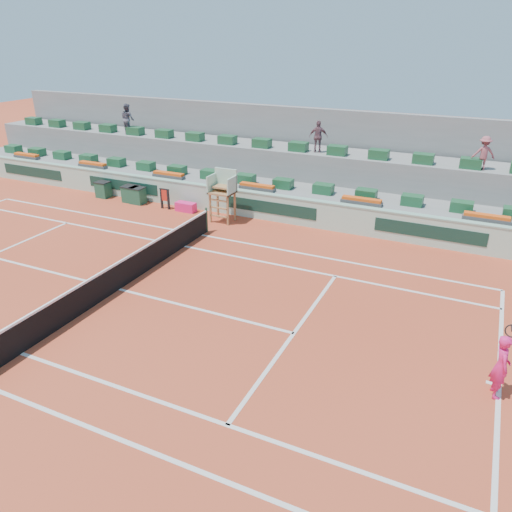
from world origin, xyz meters
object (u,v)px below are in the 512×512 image
(tennis_player, at_px, (501,366))
(umpire_chair, at_px, (223,189))
(drink_cooler_a, at_px, (138,195))
(player_bag, at_px, (186,207))

(tennis_player, bearing_deg, umpire_chair, 146.09)
(umpire_chair, bearing_deg, tennis_player, -33.91)
(drink_cooler_a, bearing_deg, player_bag, 0.05)
(umpire_chair, bearing_deg, player_bag, 171.33)
(player_bag, bearing_deg, tennis_player, -30.41)
(umpire_chair, relative_size, drink_cooler_a, 2.86)
(player_bag, xyz_separation_m, umpire_chair, (2.31, -0.35, 1.32))
(umpire_chair, xyz_separation_m, tennis_player, (11.78, -7.92, -0.70))
(player_bag, distance_m, tennis_player, 16.35)
(umpire_chair, bearing_deg, drink_cooler_a, 176.14)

